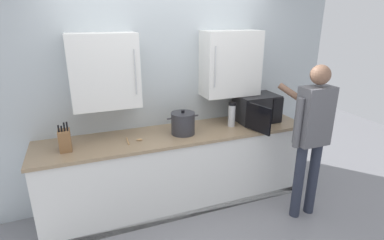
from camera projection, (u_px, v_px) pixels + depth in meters
back_wall_tiled at (168, 81)px, 3.49m from camera, size 4.34×0.44×2.78m
counter_unit at (179, 169)px, 3.52m from camera, size 3.05×0.67×0.92m
microwave_oven at (255, 108)px, 3.69m from camera, size 0.51×0.71×0.33m
knife_block at (65, 140)px, 2.90m from camera, size 0.11×0.15×0.30m
wooden_spoon at (134, 140)px, 3.15m from camera, size 0.17×0.18×0.02m
stock_pot at (183, 123)px, 3.31m from camera, size 0.36×0.27×0.27m
thermos_flask at (232, 114)px, 3.53m from camera, size 0.09×0.09×0.29m
person_figure at (312, 130)px, 3.15m from camera, size 0.44×0.56×1.71m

